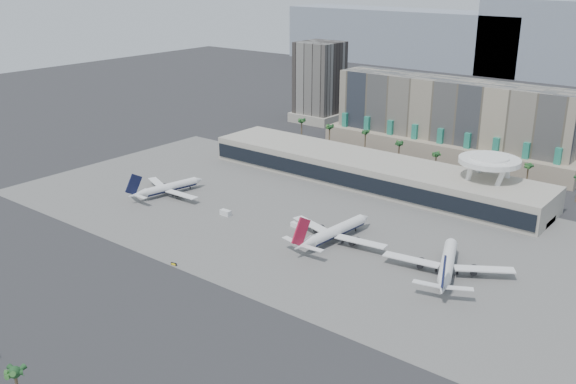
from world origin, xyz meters
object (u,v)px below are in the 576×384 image
Objects in this scene: service_vehicle_b at (296,225)px; taxiway_sign at (174,264)px; airliner_right at (447,263)px; service_vehicle_a at (226,213)px; airliner_centre at (334,232)px; airliner_left at (168,188)px.

taxiway_sign is (-12.04, -53.78, -0.47)m from service_vehicle_b.
service_vehicle_a is at bearing 163.72° from airliner_right.
airliner_right reaches higher than service_vehicle_b.
airliner_left is at bearing -172.72° from airliner_centre.
airliner_centre is at bearing 6.91° from service_vehicle_a.
service_vehicle_b is 1.65× the size of taxiway_sign.
service_vehicle_b is at bearing 178.92° from airliner_centre.
service_vehicle_b is (68.85, 6.13, -2.46)m from airliner_left.
airliner_centre is (88.75, 4.15, 0.47)m from airliner_left.
airliner_right reaches higher than taxiway_sign.
airliner_right is at bearing 24.23° from taxiway_sign.
airliner_centre is 11.68× the size of service_vehicle_b.
service_vehicle_a is (-50.56, -6.29, -2.76)m from airliner_centre.
service_vehicle_a reaches higher than taxiway_sign.
airliner_left is 8.22× the size of service_vehicle_a.
airliner_centre is 9.42× the size of service_vehicle_a.
taxiway_sign is at bearing -96.20° from service_vehicle_b.
service_vehicle_b is (-65.24, 0.74, -2.98)m from airliner_right.
airliner_right is 18.65× the size of taxiway_sign.
airliner_right is at bearing 4.31° from service_vehicle_a.
service_vehicle_b is at bearing 67.15° from taxiway_sign.
service_vehicle_a is 31.75m from service_vehicle_b.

